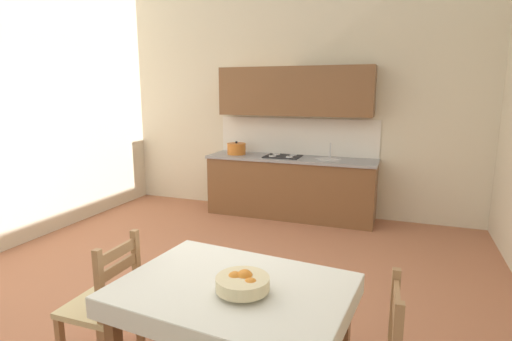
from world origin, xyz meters
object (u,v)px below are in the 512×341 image
object	(u,v)px
dining_table	(234,305)
fruit_bowl	(243,283)
dining_chair_tv_side	(105,306)
kitchen_cabinetry	(291,160)

from	to	relation	value
dining_table	fruit_bowl	bearing A→B (deg)	-38.49
dining_table	dining_chair_tv_side	bearing A→B (deg)	-179.12
dining_chair_tv_side	fruit_bowl	world-z (taller)	dining_chair_tv_side
kitchen_cabinetry	fruit_bowl	world-z (taller)	kitchen_cabinetry
dining_table	fruit_bowl	distance (m)	0.22
kitchen_cabinetry	dining_chair_tv_side	size ratio (longest dim) A/B	2.67
fruit_bowl	dining_table	bearing A→B (deg)	141.51
kitchen_cabinetry	dining_chair_tv_side	world-z (taller)	kitchen_cabinetry
kitchen_cabinetry	fruit_bowl	bearing A→B (deg)	-78.57
dining_table	dining_chair_tv_side	size ratio (longest dim) A/B	1.51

